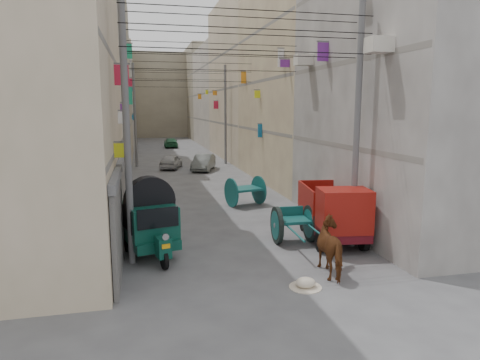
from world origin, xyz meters
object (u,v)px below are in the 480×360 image
object	(u,v)px
auto_rickshaw	(150,220)
distant_car_green	(171,143)
mini_truck	(336,216)
distant_car_white	(171,162)
distant_car_grey	(203,162)
second_cart	(245,190)
horse	(334,247)
tonga_cart	(294,224)
feed_sack	(306,283)

from	to	relation	value
auto_rickshaw	distant_car_green	bearing A→B (deg)	71.38
mini_truck	distant_car_white	distance (m)	20.16
distant_car_grey	distant_car_green	distance (m)	19.39
second_cart	horse	bearing A→B (deg)	-102.25
second_cart	tonga_cart	bearing A→B (deg)	-102.06
second_cart	distant_car_green	bearing A→B (deg)	77.62
auto_rickshaw	horse	distance (m)	5.65
auto_rickshaw	second_cart	distance (m)	7.58
distant_car_white	mini_truck	bearing A→B (deg)	118.17
distant_car_green	tonga_cart	bearing A→B (deg)	93.52
mini_truck	feed_sack	size ratio (longest dim) A/B	7.29
auto_rickshaw	tonga_cart	distance (m)	4.84
mini_truck	distant_car_green	xyz separation A→B (m)	(-2.94, 37.64, -0.45)
mini_truck	distant_car_green	bearing A→B (deg)	103.15
distant_car_white	distant_car_grey	size ratio (longest dim) A/B	0.89
auto_rickshaw	second_cart	bearing A→B (deg)	39.49
tonga_cart	distant_car_grey	bearing A→B (deg)	94.13
auto_rickshaw	horse	xyz separation A→B (m)	(4.93, -2.74, -0.36)
second_cart	feed_sack	xyz separation A→B (m)	(-0.72, -9.52, -0.60)
distant_car_green	horse	bearing A→B (deg)	93.50
tonga_cart	distant_car_grey	xyz separation A→B (m)	(-0.55, 17.82, -0.07)
auto_rickshaw	distant_car_grey	distance (m)	18.52
second_cart	distant_car_green	size ratio (longest dim) A/B	0.50
distant_car_white	distant_car_grey	distance (m)	2.69
distant_car_grey	distant_car_green	bearing A→B (deg)	112.41
distant_car_grey	distant_car_green	world-z (taller)	distant_car_grey
horse	tonga_cart	bearing A→B (deg)	-84.76
tonga_cart	distant_car_white	xyz separation A→B (m)	(-2.82, 19.26, -0.12)
feed_sack	distant_car_grey	xyz separation A→B (m)	(0.45, 21.47, 0.46)
auto_rickshaw	tonga_cart	size ratio (longest dim) A/B	0.98
mini_truck	distant_car_white	bearing A→B (deg)	110.58
tonga_cart	distant_car_grey	distance (m)	17.83
horse	feed_sack	bearing A→B (deg)	35.66
mini_truck	second_cart	distance (m)	6.53
feed_sack	horse	world-z (taller)	horse
second_cart	distant_car_grey	size ratio (longest dim) A/B	0.52
second_cart	distant_car_white	world-z (taller)	second_cart
second_cart	distant_car_grey	world-z (taller)	second_cart
horse	distant_car_grey	bearing A→B (deg)	-85.14
feed_sack	horse	bearing A→B (deg)	32.62
horse	distant_car_grey	xyz separation A→B (m)	(-0.66, 20.76, -0.17)
tonga_cart	distant_car_white	distance (m)	19.47
auto_rickshaw	mini_truck	bearing A→B (deg)	-16.17
tonga_cart	distant_car_white	size ratio (longest dim) A/B	0.89
auto_rickshaw	distant_car_grey	size ratio (longest dim) A/B	0.79
distant_car_grey	horse	bearing A→B (deg)	-68.90
mini_truck	horse	xyz separation A→B (m)	(-1.22, -2.48, -0.22)
auto_rickshaw	horse	size ratio (longest dim) A/B	1.56
auto_rickshaw	distant_car_white	distance (m)	19.57
auto_rickshaw	mini_truck	xyz separation A→B (m)	(6.15, -0.26, -0.14)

